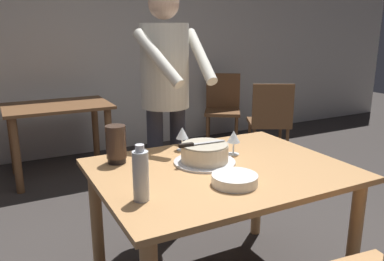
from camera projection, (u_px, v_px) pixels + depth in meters
back_wall at (86, 39)px, 4.47m from camera, size 10.00×0.12×2.70m
main_dining_table at (220, 187)px, 2.09m from camera, size 1.31×1.00×0.75m
cake_on_platter at (205, 154)px, 2.12m from camera, size 0.34×0.34×0.11m
cake_knife at (193, 144)px, 2.07m from camera, size 0.27×0.04×0.02m
plate_stack at (235, 180)px, 1.83m from camera, size 0.22×0.22×0.05m
wine_glass_near at (182, 134)px, 2.33m from camera, size 0.08×0.08×0.14m
wine_glass_far at (234, 137)px, 2.25m from camera, size 0.08×0.08×0.14m
water_bottle at (141, 175)px, 1.64m from camera, size 0.07×0.07×0.25m
hurricane_lamp at (116, 144)px, 2.11m from camera, size 0.11×0.11×0.21m
person_cutting_cake at (166, 89)px, 2.59m from camera, size 0.46×0.57×1.72m
background_table at (58, 121)px, 3.85m from camera, size 1.00×0.70×0.74m
background_chair_1 at (270, 119)px, 4.30m from camera, size 0.60×0.60×0.90m
background_chair_2 at (223, 106)px, 5.01m from camera, size 0.61×0.61×0.90m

